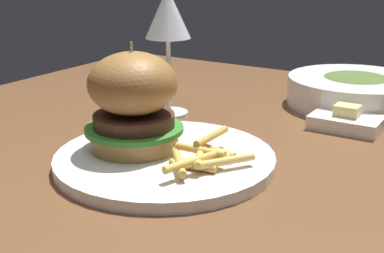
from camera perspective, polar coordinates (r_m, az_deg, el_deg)
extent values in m
cube|color=brown|center=(0.70, 7.03, -4.42)|extent=(1.16, 0.98, 0.04)
cylinder|color=brown|center=(1.44, -5.26, -8.22)|extent=(0.06, 0.06, 0.70)
cylinder|color=white|center=(0.65, -2.91, -3.51)|extent=(0.27, 0.27, 0.01)
cylinder|color=#B78447|center=(0.67, -6.14, -1.36)|extent=(0.11, 0.11, 0.02)
cylinder|color=#38842D|center=(0.66, -6.18, -0.22)|extent=(0.12, 0.12, 0.01)
cylinder|color=#4C2D1E|center=(0.66, -6.22, 0.69)|extent=(0.10, 0.10, 0.02)
ellipsoid|color=#9C6A35|center=(0.65, -6.35, 4.59)|extent=(0.11, 0.11, 0.08)
cylinder|color=#CCB78C|center=(0.64, -6.43, 6.76)|extent=(0.00, 0.00, 0.05)
cylinder|color=gold|center=(0.61, 1.27, -3.61)|extent=(0.05, 0.04, 0.01)
cylinder|color=gold|center=(0.60, 0.11, -4.22)|extent=(0.06, 0.02, 0.01)
cylinder|color=gold|center=(0.60, -1.42, -3.81)|extent=(0.05, 0.06, 0.01)
cylinder|color=#EABC5B|center=(0.60, 3.61, -3.70)|extent=(0.05, 0.06, 0.01)
cylinder|color=#E0B251|center=(0.58, -0.19, -3.84)|extent=(0.03, 0.07, 0.01)
cylinder|color=#EABC5B|center=(0.61, 0.90, -2.56)|extent=(0.06, 0.01, 0.01)
cylinder|color=#EABC5B|center=(0.61, 0.95, -3.67)|extent=(0.05, 0.06, 0.01)
cylinder|color=#EABC5B|center=(0.64, 2.40, -2.53)|extent=(0.06, 0.02, 0.01)
cylinder|color=gold|center=(0.64, 2.08, -1.07)|extent=(0.01, 0.07, 0.01)
cylinder|color=#EABC5B|center=(0.61, 0.87, -3.02)|extent=(0.04, 0.07, 0.01)
cylinder|color=silver|center=(0.85, -2.46, 1.47)|extent=(0.06, 0.06, 0.00)
cylinder|color=silver|center=(0.84, -2.51, 5.45)|extent=(0.01, 0.01, 0.12)
cone|color=silver|center=(0.82, -2.60, 12.01)|extent=(0.07, 0.07, 0.08)
cube|color=white|center=(0.81, 16.12, 0.42)|extent=(0.10, 0.07, 0.02)
cube|color=#F4E58C|center=(0.80, 16.23, 1.64)|extent=(0.03, 0.03, 0.02)
cylinder|color=white|center=(0.93, 17.01, 3.59)|extent=(0.22, 0.22, 0.05)
ellipsoid|color=#4C662D|center=(0.93, 17.11, 4.67)|extent=(0.12, 0.12, 0.02)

